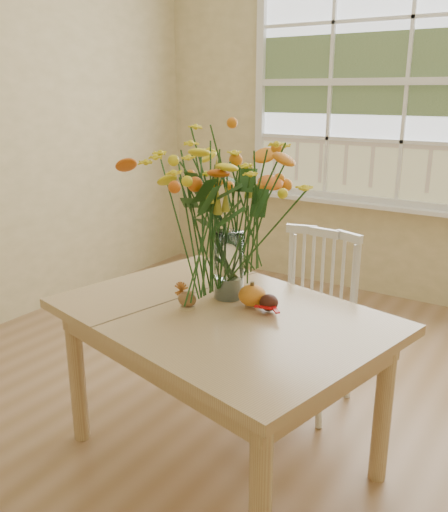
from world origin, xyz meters
The scene contains 9 objects.
floor centered at (0.00, 0.00, -0.01)m, with size 4.00×4.50×0.01m, color #977049.
wall_back centered at (0.00, 2.25, 1.35)m, with size 4.00×0.02×2.70m, color #C5B77E.
window centered at (0.00, 2.21, 1.53)m, with size 2.42×0.12×1.74m.
dining_table centered at (-0.02, -0.02, 0.58)m, with size 1.40×1.13×0.67m.
windsor_chair centered at (0.09, 0.62, 0.47)m, with size 0.41×0.39×0.84m.
flower_vase centered at (-0.07, 0.12, 1.08)m, with size 0.58×0.58×0.69m.
pumpkin centered at (0.06, 0.08, 0.71)m, with size 0.11×0.11×0.09m, color #C96517.
turkey_figurine centered at (-0.14, -0.07, 0.71)m, with size 0.09×0.07×0.10m.
dark_gourd centered at (0.14, 0.07, 0.70)m, with size 0.13×0.11×0.07m.
Camera 1 is at (1.07, -1.65, 1.49)m, focal length 38.00 mm.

